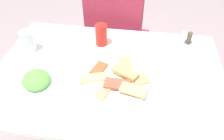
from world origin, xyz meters
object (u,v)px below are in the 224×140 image
object	(u,v)px
salad_plate_greens	(36,81)
fork	(193,106)
spoon	(192,99)
pide_platter	(118,78)
paper_napkin	(192,103)
soda_can	(101,35)
dining_table	(108,83)
condiment_caddy	(185,41)
drinking_glass	(28,41)
dining_chair	(117,38)

from	to	relation	value
salad_plate_greens	fork	size ratio (longest dim) A/B	1.21
salad_plate_greens	spoon	xyz separation A→B (m)	(0.70, 0.00, -0.01)
pide_platter	paper_napkin	world-z (taller)	pide_platter
soda_can	fork	xyz separation A→B (m)	(0.46, -0.39, -0.06)
dining_table	condiment_caddy	bearing A→B (deg)	35.99
soda_can	spoon	world-z (taller)	soda_can
soda_can	fork	size ratio (longest dim) A/B	0.70
drinking_glass	fork	xyz separation A→B (m)	(0.84, -0.28, -0.05)
dining_chair	condiment_caddy	bearing A→B (deg)	-39.31
pide_platter	drinking_glass	world-z (taller)	drinking_glass
salad_plate_greens	soda_can	world-z (taller)	soda_can
dining_table	paper_napkin	bearing A→B (deg)	-21.12
dining_chair	paper_napkin	xyz separation A→B (m)	(0.43, -0.79, 0.23)
spoon	condiment_caddy	bearing A→B (deg)	82.50
drinking_glass	fork	world-z (taller)	drinking_glass
dining_chair	pide_platter	world-z (taller)	dining_chair
dining_chair	soda_can	world-z (taller)	dining_chair
dining_table	salad_plate_greens	size ratio (longest dim) A/B	5.34
salad_plate_greens	soda_can	bearing A→B (deg)	56.84
dining_chair	condiment_caddy	distance (m)	0.61
dining_table	dining_chair	world-z (taller)	dining_chair
pide_platter	salad_plate_greens	distance (m)	0.38
drinking_glass	fork	size ratio (longest dim) A/B	0.67
condiment_caddy	dining_chair	bearing A→B (deg)	140.69
drinking_glass	spoon	distance (m)	0.87
drinking_glass	spoon	xyz separation A→B (m)	(0.84, -0.24, -0.05)
salad_plate_greens	spoon	bearing A→B (deg)	0.35
salad_plate_greens	drinking_glass	world-z (taller)	drinking_glass
dining_chair	drinking_glass	xyz separation A→B (m)	(-0.41, -0.53, 0.28)
dining_chair	fork	size ratio (longest dim) A/B	5.14
dining_chair	condiment_caddy	size ratio (longest dim) A/B	8.35
condiment_caddy	salad_plate_greens	bearing A→B (deg)	-149.08
dining_table	paper_napkin	xyz separation A→B (m)	(0.39, -0.15, 0.08)
drinking_glass	paper_napkin	distance (m)	0.88
dining_table	spoon	size ratio (longest dim) A/B	6.91
soda_can	fork	bearing A→B (deg)	-40.40
drinking_glass	fork	bearing A→B (deg)	-18.31
dining_table	pide_platter	distance (m)	0.12
pide_platter	spoon	world-z (taller)	pide_platter
dining_chair	spoon	xyz separation A→B (m)	(0.43, -0.77, 0.23)
soda_can	dining_chair	bearing A→B (deg)	85.32
dining_chair	dining_table	bearing A→B (deg)	-86.39
fork	dining_chair	bearing A→B (deg)	106.57
pide_platter	fork	distance (m)	0.35
spoon	drinking_glass	bearing A→B (deg)	157.18
drinking_glass	condiment_caddy	distance (m)	0.86
soda_can	condiment_caddy	world-z (taller)	soda_can
dining_table	spoon	world-z (taller)	spoon
soda_can	spoon	xyz separation A→B (m)	(0.46, -0.36, -0.06)
spoon	dining_chair	bearing A→B (deg)	112.25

